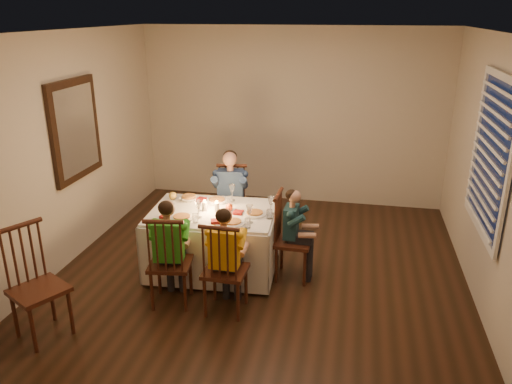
% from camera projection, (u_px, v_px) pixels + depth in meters
% --- Properties ---
extents(ground, '(5.00, 5.00, 0.00)m').
position_uv_depth(ground, '(259.00, 277.00, 5.55)').
color(ground, black).
rests_on(ground, ground).
extents(wall_left, '(0.02, 5.00, 2.60)m').
position_uv_depth(wall_left, '(61.00, 153.00, 5.53)').
color(wall_left, beige).
rests_on(wall_left, ground).
extents(wall_right, '(0.02, 5.00, 2.60)m').
position_uv_depth(wall_right, '(494.00, 179.00, 4.68)').
color(wall_right, beige).
rests_on(wall_right, ground).
extents(wall_back, '(4.50, 0.02, 2.60)m').
position_uv_depth(wall_back, '(292.00, 117.00, 7.41)').
color(wall_back, beige).
rests_on(wall_back, ground).
extents(ceiling, '(5.00, 5.00, 0.00)m').
position_uv_depth(ceiling, '(259.00, 32.00, 4.66)').
color(ceiling, white).
rests_on(ceiling, wall_back).
extents(dining_table, '(1.44, 1.08, 0.69)m').
position_uv_depth(dining_table, '(213.00, 228.00, 5.53)').
color(dining_table, silver).
rests_on(dining_table, ground).
extents(chair_adult, '(0.45, 0.43, 0.98)m').
position_uv_depth(chair_adult, '(231.00, 241.00, 6.41)').
color(chair_adult, '#34180E').
rests_on(chair_adult, ground).
extents(chair_near_left, '(0.46, 0.44, 0.98)m').
position_uv_depth(chair_near_left, '(173.00, 302.00, 5.08)').
color(chair_near_left, '#34180E').
rests_on(chair_near_left, ground).
extents(chair_near_right, '(0.41, 0.40, 0.98)m').
position_uv_depth(chair_near_right, '(226.00, 310.00, 4.94)').
color(chair_near_right, '#34180E').
rests_on(chair_near_right, ground).
extents(chair_end, '(0.40, 0.42, 0.98)m').
position_uv_depth(chair_end, '(292.00, 277.00, 5.56)').
color(chair_end, '#34180E').
rests_on(chair_end, ground).
extents(chair_extra, '(0.57, 0.58, 1.06)m').
position_uv_depth(chair_extra, '(47.00, 335.00, 4.56)').
color(chair_extra, '#34180E').
rests_on(chair_extra, ground).
extents(adult, '(0.47, 0.44, 1.19)m').
position_uv_depth(adult, '(231.00, 241.00, 6.41)').
color(adult, navy).
rests_on(adult, ground).
extents(child_green, '(0.43, 0.40, 1.11)m').
position_uv_depth(child_green, '(173.00, 302.00, 5.08)').
color(child_green, green).
rests_on(child_green, ground).
extents(child_yellow, '(0.38, 0.35, 1.09)m').
position_uv_depth(child_yellow, '(226.00, 310.00, 4.94)').
color(child_yellow, yellow).
rests_on(child_yellow, ground).
extents(child_teal, '(0.31, 0.34, 1.03)m').
position_uv_depth(child_teal, '(292.00, 277.00, 5.56)').
color(child_teal, '#1A3A41').
rests_on(child_teal, ground).
extents(setting_adult, '(0.27, 0.27, 0.02)m').
position_uv_depth(setting_adult, '(217.00, 201.00, 5.73)').
color(setting_adult, white).
rests_on(setting_adult, dining_table).
extents(setting_green, '(0.27, 0.27, 0.02)m').
position_uv_depth(setting_green, '(182.00, 218.00, 5.26)').
color(setting_green, white).
rests_on(setting_green, dining_table).
extents(setting_yellow, '(0.27, 0.27, 0.02)m').
position_uv_depth(setting_yellow, '(233.00, 223.00, 5.14)').
color(setting_yellow, white).
rests_on(setting_yellow, dining_table).
extents(setting_teal, '(0.27, 0.27, 0.02)m').
position_uv_depth(setting_teal, '(255.00, 214.00, 5.37)').
color(setting_teal, white).
rests_on(setting_teal, dining_table).
extents(candle_left, '(0.06, 0.06, 0.10)m').
position_uv_depth(candle_left, '(205.00, 206.00, 5.46)').
color(candle_left, beige).
rests_on(candle_left, dining_table).
extents(candle_right, '(0.06, 0.06, 0.10)m').
position_uv_depth(candle_right, '(217.00, 207.00, 5.44)').
color(candle_right, beige).
rests_on(candle_right, dining_table).
extents(squash, '(0.09, 0.09, 0.09)m').
position_uv_depth(squash, '(173.00, 196.00, 5.79)').
color(squash, gold).
rests_on(squash, dining_table).
extents(orange_fruit, '(0.08, 0.08, 0.08)m').
position_uv_depth(orange_fruit, '(229.00, 207.00, 5.47)').
color(orange_fruit, '#F95514').
rests_on(orange_fruit, dining_table).
extents(serving_bowl, '(0.22, 0.22, 0.05)m').
position_uv_depth(serving_bowl, '(189.00, 199.00, 5.75)').
color(serving_bowl, white).
rests_on(serving_bowl, dining_table).
extents(wall_mirror, '(0.06, 0.95, 1.15)m').
position_uv_depth(wall_mirror, '(75.00, 130.00, 5.73)').
color(wall_mirror, black).
rests_on(wall_mirror, wall_left).
extents(window_blinds, '(0.07, 1.34, 1.54)m').
position_uv_depth(window_blinds, '(490.00, 156.00, 4.71)').
color(window_blinds, black).
rests_on(window_blinds, wall_right).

